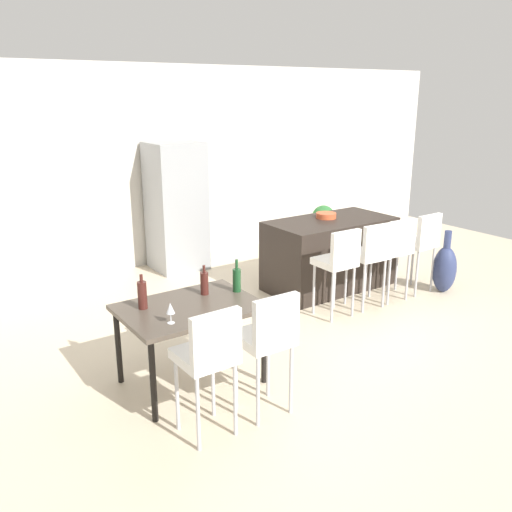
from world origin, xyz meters
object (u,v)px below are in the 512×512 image
at_px(bar_chair_right, 395,246).
at_px(refrigerator, 176,207).
at_px(bar_chair_left, 339,259).
at_px(fruit_bowl, 326,215).
at_px(bar_chair_middle, 370,252).
at_px(wine_glass_middle, 170,309).
at_px(wine_bottle_left, 237,280).
at_px(wine_bottle_far, 204,283).
at_px(potted_plant, 323,220).
at_px(dining_table, 190,314).
at_px(kitchen_island, 329,254).
at_px(floor_vase, 445,269).
at_px(bar_chair_far, 421,240).
at_px(dining_chair_near, 209,353).
at_px(dining_chair_far, 268,335).
at_px(wine_bottle_end, 142,295).

bearing_deg(bar_chair_right, refrigerator, 120.67).
distance_m(bar_chair_left, fruit_bowl, 1.14).
distance_m(bar_chair_middle, wine_glass_middle, 2.96).
bearing_deg(wine_bottle_left, wine_bottle_far, 159.77).
bearing_deg(potted_plant, dining_table, -144.32).
bearing_deg(refrigerator, kitchen_island, -55.84).
bearing_deg(refrigerator, dining_table, -114.81).
relative_size(wine_bottle_left, floor_vase, 0.38).
bearing_deg(bar_chair_far, floor_vase, -33.28).
relative_size(bar_chair_far, dining_table, 0.89).
bearing_deg(wine_bottle_far, bar_chair_far, 3.44).
xyz_separation_m(kitchen_island, dining_table, (-2.70, -1.18, 0.21)).
height_order(dining_chair_near, dining_chair_far, same).
bearing_deg(wine_bottle_far, refrigerator, 67.96).
height_order(bar_chair_right, wine_bottle_end, bar_chair_right).
distance_m(bar_chair_right, wine_glass_middle, 3.37).
xyz_separation_m(dining_chair_near, wine_bottle_left, (0.79, 0.85, 0.16)).
xyz_separation_m(bar_chair_far, wine_glass_middle, (-3.81, -0.61, 0.17)).
height_order(bar_chair_left, bar_chair_right, same).
bearing_deg(dining_table, wine_bottle_end, 154.19).
relative_size(bar_chair_middle, dining_table, 0.89).
relative_size(bar_chair_far, wine_bottle_end, 3.43).
relative_size(bar_chair_right, bar_chair_far, 1.00).
height_order(kitchen_island, bar_chair_far, bar_chair_far).
relative_size(kitchen_island, bar_chair_far, 1.60).
bearing_deg(dining_chair_far, floor_vase, 15.33).
relative_size(wine_bottle_far, wine_bottle_end, 0.91).
bearing_deg(dining_table, refrigerator, 65.19).
relative_size(dining_chair_far, floor_vase, 1.28).
distance_m(bar_chair_far, wine_bottle_left, 3.00).
xyz_separation_m(bar_chair_right, dining_chair_near, (-3.28, -1.16, 0.00)).
xyz_separation_m(dining_chair_near, wine_bottle_end, (-0.09, 0.96, 0.17)).
distance_m(bar_chair_middle, wine_bottle_far, 2.36).
bearing_deg(kitchen_island, wine_bottle_end, -161.75).
xyz_separation_m(dining_table, dining_chair_near, (-0.26, -0.79, 0.03)).
xyz_separation_m(bar_chair_far, wine_bottle_end, (-3.87, -0.19, 0.17)).
relative_size(wine_bottle_end, floor_vase, 0.37).
distance_m(bar_chair_left, wine_bottle_far, 1.86).
bearing_deg(bar_chair_left, kitchen_island, 53.08).
xyz_separation_m(dining_chair_near, fruit_bowl, (2.97, 2.08, 0.26)).
bearing_deg(bar_chair_middle, wine_bottle_end, -176.26).
xyz_separation_m(wine_bottle_left, refrigerator, (0.89, 3.00, 0.06)).
xyz_separation_m(wine_bottle_left, wine_bottle_end, (-0.88, 0.11, 0.01)).
bearing_deg(wine_bottle_left, bar_chair_right, 6.87).
height_order(refrigerator, potted_plant, refrigerator).
bearing_deg(refrigerator, wine_glass_middle, -117.38).
height_order(dining_chair_far, potted_plant, dining_chair_far).
bearing_deg(wine_bottle_left, bar_chair_left, 10.90).
xyz_separation_m(dining_chair_far, wine_bottle_left, (0.26, 0.85, 0.16)).
height_order(wine_bottle_left, refrigerator, refrigerator).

